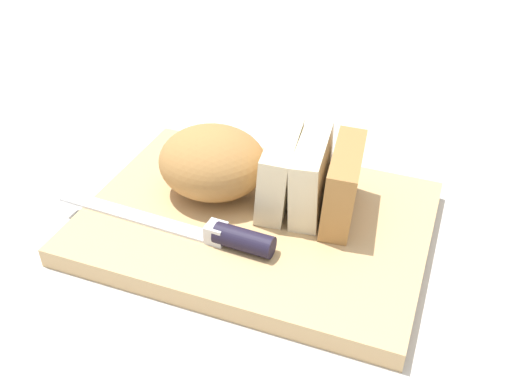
{
  "coord_description": "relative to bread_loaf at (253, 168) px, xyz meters",
  "views": [
    {
      "loc": [
        0.19,
        -0.47,
        0.41
      ],
      "look_at": [
        0.0,
        0.0,
        0.05
      ],
      "focal_mm": 40.77,
      "sensor_mm": 36.0,
      "label": 1
    }
  ],
  "objects": [
    {
      "name": "ground_plane",
      "position": [
        0.01,
        -0.03,
        -0.06
      ],
      "size": [
        3.0,
        3.0,
        0.0
      ],
      "primitive_type": "plane",
      "color": "beige"
    },
    {
      "name": "cutting_board",
      "position": [
        0.01,
        -0.03,
        -0.05
      ],
      "size": [
        0.38,
        0.28,
        0.02
      ],
      "primitive_type": "cube",
      "rotation": [
        0.0,
        0.0,
        0.02
      ],
      "color": "tan",
      "rests_on": "ground_plane"
    },
    {
      "name": "bread_loaf",
      "position": [
        0.0,
        0.0,
        0.0
      ],
      "size": [
        0.24,
        0.14,
        0.08
      ],
      "rotation": [
        0.0,
        0.0,
        0.13
      ],
      "color": "#A8753D",
      "rests_on": "cutting_board"
    },
    {
      "name": "bread_knife",
      "position": [
        -0.01,
        -0.09,
        -0.03
      ],
      "size": [
        0.26,
        0.03,
        0.02
      ],
      "rotation": [
        0.0,
        0.0,
        3.12
      ],
      "color": "silver",
      "rests_on": "cutting_board"
    },
    {
      "name": "crumb_near_knife",
      "position": [
        0.01,
        -0.09,
        -0.04
      ],
      "size": [
        0.01,
        0.01,
        0.01
      ],
      "primitive_type": "sphere",
      "color": "#996633",
      "rests_on": "cutting_board"
    },
    {
      "name": "crumb_near_loaf",
      "position": [
        -0.07,
        0.0,
        -0.04
      ],
      "size": [
        0.01,
        0.01,
        0.01
      ],
      "primitive_type": "sphere",
      "color": "#996633",
      "rests_on": "cutting_board"
    }
  ]
}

